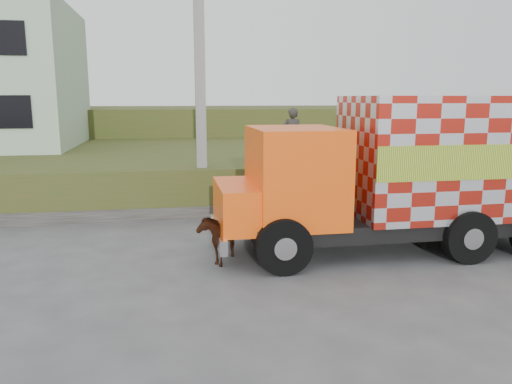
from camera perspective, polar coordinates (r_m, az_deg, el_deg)
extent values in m
plane|color=#474749|center=(11.44, 0.54, -7.67)|extent=(120.00, 120.00, 0.00)
cube|color=#354D19|center=(20.96, -4.41, 2.86)|extent=(40.00, 12.00, 1.50)
cube|color=#354D19|center=(32.80, -6.47, 6.98)|extent=(40.00, 12.00, 3.00)
cube|color=#595651|center=(15.26, -9.76, -2.34)|extent=(16.00, 0.50, 0.40)
cube|color=gray|center=(15.31, -6.40, 12.13)|extent=(0.30, 0.30, 8.00)
cube|color=black|center=(12.49, 15.94, -3.17)|extent=(7.30, 2.37, 0.38)
cube|color=#FE520D|center=(11.37, 4.47, 1.94)|extent=(1.94, 2.47, 2.15)
cube|color=#FE520D|center=(11.25, -1.69, -1.46)|extent=(1.08, 2.26, 0.97)
cube|color=silver|center=(12.84, 21.49, 3.93)|extent=(4.94, 2.58, 2.79)
cube|color=yellow|center=(11.75, 24.79, 3.12)|extent=(4.94, 0.05, 0.75)
cube|color=yellow|center=(13.97, 18.71, 4.60)|extent=(4.94, 0.05, 0.75)
cube|color=silver|center=(11.34, -4.36, -4.74)|extent=(0.16, 2.47, 0.32)
cylinder|color=black|center=(10.36, 3.17, -6.23)|extent=(1.18, 0.38, 1.18)
cylinder|color=black|center=(12.69, 0.65, -3.03)|extent=(1.18, 0.38, 1.18)
cylinder|color=black|center=(12.00, 23.12, -4.73)|extent=(1.18, 0.38, 1.18)
cylinder|color=black|center=(14.06, 17.68, -2.18)|extent=(1.18, 0.38, 1.18)
cylinder|color=black|center=(14.93, 23.54, -1.84)|extent=(1.18, 0.38, 1.18)
imported|color=#32160C|center=(11.23, -4.25, -5.02)|extent=(1.09, 1.48, 1.13)
imported|color=#2F2D2A|center=(16.43, 4.14, 6.46)|extent=(0.70, 0.50, 1.79)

